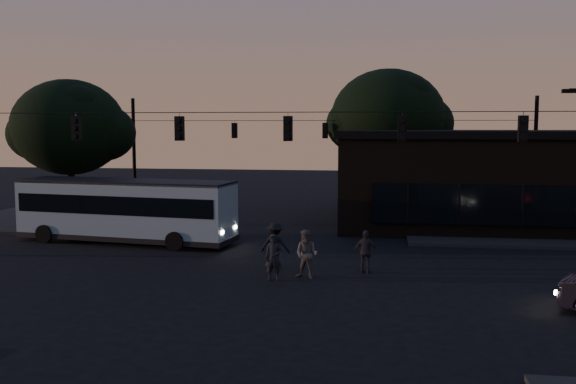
# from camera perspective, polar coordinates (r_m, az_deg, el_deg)

# --- Properties ---
(ground) EXTENTS (120.00, 120.00, 0.00)m
(ground) POSITION_cam_1_polar(r_m,az_deg,el_deg) (22.49, -1.55, -8.67)
(ground) COLOR black
(ground) RESTS_ON ground
(sidewalk_far_right) EXTENTS (14.00, 10.00, 0.15)m
(sidewalk_far_right) POSITION_cam_1_polar(r_m,az_deg,el_deg) (36.77, 21.35, -3.24)
(sidewalk_far_right) COLOR black
(sidewalk_far_right) RESTS_ON ground
(sidewalk_far_left) EXTENTS (14.00, 10.00, 0.15)m
(sidewalk_far_left) POSITION_cam_1_polar(r_m,az_deg,el_deg) (40.06, -17.96, -2.40)
(sidewalk_far_left) COLOR black
(sidewalk_far_left) RESTS_ON ground
(building) EXTENTS (15.40, 10.41, 5.40)m
(building) POSITION_cam_1_polar(r_m,az_deg,el_deg) (37.86, 16.41, 1.19)
(building) COLOR black
(building) RESTS_ON ground
(tree_behind) EXTENTS (7.60, 7.60, 9.43)m
(tree_behind) POSITION_cam_1_polar(r_m,az_deg,el_deg) (43.42, 8.88, 6.54)
(tree_behind) COLOR black
(tree_behind) RESTS_ON ground
(tree_left) EXTENTS (6.40, 6.40, 8.30)m
(tree_left) POSITION_cam_1_polar(r_m,az_deg,el_deg) (38.78, -18.88, 5.46)
(tree_left) COLOR black
(tree_left) RESTS_ON ground
(signal_rig_near) EXTENTS (26.24, 0.30, 7.50)m
(signal_rig_near) POSITION_cam_1_polar(r_m,az_deg,el_deg) (25.74, 0.00, 3.21)
(signal_rig_near) COLOR black
(signal_rig_near) RESTS_ON ground
(signal_rig_far) EXTENTS (26.24, 0.30, 7.50)m
(signal_rig_far) POSITION_cam_1_polar(r_m,az_deg,el_deg) (41.62, 3.32, 3.89)
(signal_rig_far) COLOR black
(signal_rig_far) RESTS_ON ground
(bus) EXTENTS (11.09, 4.00, 3.05)m
(bus) POSITION_cam_1_polar(r_m,az_deg,el_deg) (32.05, -14.25, -1.35)
(bus) COLOR #7E96A0
(bus) RESTS_ON ground
(pedestrian_a) EXTENTS (0.63, 0.41, 1.71)m
(pedestrian_a) POSITION_cam_1_polar(r_m,az_deg,el_deg) (23.62, -1.30, -5.83)
(pedestrian_a) COLOR black
(pedestrian_a) RESTS_ON ground
(pedestrian_b) EXTENTS (1.05, 0.92, 1.83)m
(pedestrian_b) POSITION_cam_1_polar(r_m,az_deg,el_deg) (23.89, 1.66, -5.56)
(pedestrian_b) COLOR #4F4B48
(pedestrian_b) RESTS_ON ground
(pedestrian_c) EXTENTS (1.03, 0.60, 1.66)m
(pedestrian_c) POSITION_cam_1_polar(r_m,az_deg,el_deg) (24.97, 6.94, -5.30)
(pedestrian_c) COLOR #262129
(pedestrian_c) RESTS_ON ground
(pedestrian_d) EXTENTS (1.19, 0.70, 1.83)m
(pedestrian_d) POSITION_cam_1_polar(r_m,az_deg,el_deg) (25.65, -1.16, -4.75)
(pedestrian_d) COLOR black
(pedestrian_d) RESTS_ON ground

